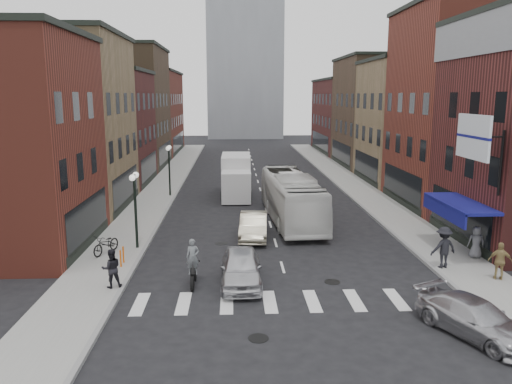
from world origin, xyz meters
The scene contains 31 objects.
ground centered at (0.00, 0.00, 0.00)m, with size 160.00×160.00×0.00m, color black.
sidewalk_left centered at (-8.50, 22.00, 0.07)m, with size 3.00×74.00×0.15m, color gray.
sidewalk_right centered at (8.50, 22.00, 0.07)m, with size 3.00×74.00×0.15m, color gray.
curb_left centered at (-7.00, 22.00, 0.00)m, with size 0.20×74.00×0.16m, color gray.
curb_right centered at (7.00, 22.00, 0.00)m, with size 0.20×74.00×0.16m, color gray.
crosswalk_stripes centered at (0.00, -3.00, 0.00)m, with size 12.00×2.20×0.01m, color silver.
bldg_left_mid_a centered at (-14.99, 14.00, 6.15)m, with size 10.30×10.20×12.30m.
bldg_left_mid_b centered at (-14.99, 24.00, 5.15)m, with size 10.30×10.20×10.30m.
bldg_left_far_a centered at (-14.99, 35.00, 6.65)m, with size 10.30×12.20×13.30m.
bldg_left_far_b centered at (-14.99, 49.00, 5.65)m, with size 10.30×16.20×11.30m.
bldg_right_mid_a centered at (15.00, 14.00, 7.15)m, with size 10.30×10.20×14.30m.
bldg_right_mid_b centered at (14.99, 24.00, 5.65)m, with size 10.30×10.20×11.30m.
bldg_right_far_a centered at (14.99, 35.00, 6.15)m, with size 10.30×12.20×12.30m.
bldg_right_far_b centered at (14.99, 49.00, 5.15)m, with size 10.30×16.20×10.30m.
awning_blue centered at (8.93, 2.50, 2.63)m, with size 1.80×5.00×0.78m.
billboard_sign centered at (8.59, 0.50, 6.13)m, with size 1.52×3.00×3.70m.
distant_tower centered at (0.00, 78.00, 25.00)m, with size 14.00×14.00×50.00m, color #9399A0.
streetlamp_near centered at (-7.40, 4.00, 2.91)m, with size 0.32×1.22×4.11m.
streetlamp_far centered at (-7.40, 18.00, 2.91)m, with size 0.32×1.22×4.11m.
bike_rack centered at (-7.60, 1.30, 0.55)m, with size 0.08×0.68×0.80m.
box_truck centered at (-2.10, 18.10, 1.60)m, with size 2.36×7.47×3.25m.
motorcycle_rider centered at (-4.06, -1.08, 0.96)m, with size 0.59×2.02×2.06m.
transit_bus centered at (1.43, 9.83, 1.55)m, with size 2.60×11.12×3.10m, color silver.
sedan_left_near centered at (-2.00, -1.04, 0.74)m, with size 1.74×4.32×1.47m, color silver.
sedan_left_far centered at (-1.18, 6.00, 0.72)m, with size 1.52×4.35×1.43m, color #BFB69B.
curb_car centered at (5.84, -6.11, 0.63)m, with size 1.75×4.31×1.25m, color #B6B6BB.
parked_bicycle centered at (-8.76, 3.03, 0.65)m, with size 0.67×1.91×1.00m, color black.
ped_left_solo centered at (-7.40, -1.54, 0.98)m, with size 0.80×0.46×1.65m, color black.
ped_right_a centered at (7.40, 0.23, 1.12)m, with size 1.26×0.62×1.95m, color black.
ped_right_b centered at (9.23, -1.39, 0.98)m, with size 0.98×0.49×1.66m, color #957D4B.
ped_right_c centered at (9.59, 1.53, 0.95)m, with size 0.78×0.51×1.60m, color #5C5E64.
Camera 1 is at (-2.28, -21.50, 8.05)m, focal length 35.00 mm.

